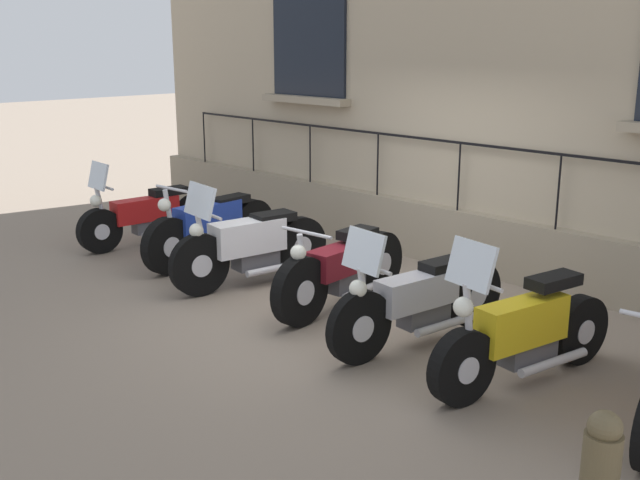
% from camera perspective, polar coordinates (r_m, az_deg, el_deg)
% --- Properties ---
extents(ground_plane, '(60.00, 60.00, 0.00)m').
position_cam_1_polar(ground_plane, '(8.19, 1.63, -5.01)').
color(ground_plane, gray).
extents(motorcycle_red, '(2.10, 0.57, 1.23)m').
position_cam_1_polar(motorcycle_red, '(10.82, -12.94, 1.78)').
color(motorcycle_red, black).
rests_on(motorcycle_red, ground_plane).
extents(motorcycle_blue, '(2.14, 0.58, 1.07)m').
position_cam_1_polar(motorcycle_blue, '(9.76, -8.25, 0.86)').
color(motorcycle_blue, black).
rests_on(motorcycle_blue, ground_plane).
extents(motorcycle_white, '(2.08, 0.73, 1.27)m').
position_cam_1_polar(motorcycle_white, '(8.79, -5.32, -0.44)').
color(motorcycle_white, black).
rests_on(motorcycle_white, ground_plane).
extents(motorcycle_maroon, '(2.05, 0.65, 0.97)m').
position_cam_1_polar(motorcycle_maroon, '(7.99, 1.64, -2.35)').
color(motorcycle_maroon, black).
rests_on(motorcycle_maroon, ground_plane).
extents(motorcycle_silver, '(2.17, 0.62, 1.21)m').
position_cam_1_polar(motorcycle_silver, '(7.10, 7.50, -4.59)').
color(motorcycle_silver, black).
rests_on(motorcycle_silver, ground_plane).
extents(motorcycle_yellow, '(2.04, 0.65, 1.33)m').
position_cam_1_polar(motorcycle_yellow, '(6.49, 15.17, -6.96)').
color(motorcycle_yellow, black).
rests_on(motorcycle_yellow, ground_plane).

